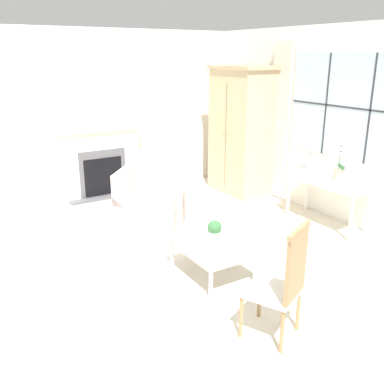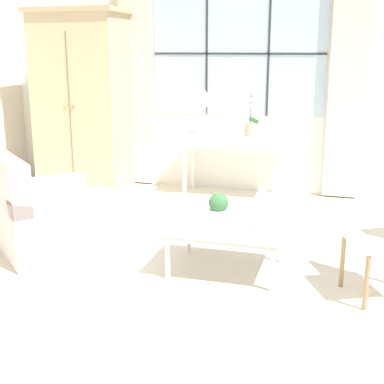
{
  "view_description": "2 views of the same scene",
  "coord_description": "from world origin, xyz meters",
  "px_view_note": "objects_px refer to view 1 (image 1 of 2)",
  "views": [
    {
      "loc": [
        4.04,
        -2.02,
        2.39
      ],
      "look_at": [
        0.21,
        0.31,
        0.94
      ],
      "focal_mm": 40.0,
      "sensor_mm": 36.0,
      "label": 1
    },
    {
      "loc": [
        1.3,
        -3.51,
        1.73
      ],
      "look_at": [
        0.18,
        0.4,
        0.64
      ],
      "focal_mm": 50.0,
      "sensor_mm": 36.0,
      "label": 2
    }
  ],
  "objects_px": {
    "console_table": "(329,181)",
    "table_lamp": "(310,143)",
    "potted_orchid": "(339,166)",
    "pillar_candle": "(219,249)",
    "armchair_upholstered": "(149,209)",
    "side_chair_wooden": "(284,279)",
    "armoire": "(242,131)",
    "potted_plant_small": "(214,230)",
    "coffee_table": "(212,247)",
    "fireplace": "(100,156)"
  },
  "relations": [
    {
      "from": "side_chair_wooden",
      "to": "pillar_candle",
      "type": "bearing_deg",
      "value": 178.9
    },
    {
      "from": "fireplace",
      "to": "console_table",
      "type": "relative_size",
      "value": 1.73
    },
    {
      "from": "fireplace",
      "to": "coffee_table",
      "type": "relative_size",
      "value": 2.38
    },
    {
      "from": "table_lamp",
      "to": "fireplace",
      "type": "bearing_deg",
      "value": -138.28
    },
    {
      "from": "side_chair_wooden",
      "to": "coffee_table",
      "type": "relative_size",
      "value": 1.18
    },
    {
      "from": "armoire",
      "to": "table_lamp",
      "type": "height_order",
      "value": "armoire"
    },
    {
      "from": "table_lamp",
      "to": "potted_plant_small",
      "type": "bearing_deg",
      "value": -72.23
    },
    {
      "from": "console_table",
      "to": "side_chair_wooden",
      "type": "relative_size",
      "value": 1.17
    },
    {
      "from": "potted_plant_small",
      "to": "pillar_candle",
      "type": "xyz_separation_m",
      "value": [
        0.35,
        -0.18,
        -0.05
      ]
    },
    {
      "from": "armoire",
      "to": "potted_plant_small",
      "type": "bearing_deg",
      "value": -42.96
    },
    {
      "from": "potted_orchid",
      "to": "side_chair_wooden",
      "type": "height_order",
      "value": "potted_orchid"
    },
    {
      "from": "armchair_upholstered",
      "to": "side_chair_wooden",
      "type": "distance_m",
      "value": 2.86
    },
    {
      "from": "table_lamp",
      "to": "coffee_table",
      "type": "xyz_separation_m",
      "value": [
        0.78,
        -2.25,
        -0.81
      ]
    },
    {
      "from": "fireplace",
      "to": "armoire",
      "type": "xyz_separation_m",
      "value": [
        1.03,
        2.24,
        0.39
      ]
    },
    {
      "from": "console_table",
      "to": "armchair_upholstered",
      "type": "distance_m",
      "value": 2.61
    },
    {
      "from": "console_table",
      "to": "armoire",
      "type": "bearing_deg",
      "value": -177.26
    },
    {
      "from": "fireplace",
      "to": "side_chair_wooden",
      "type": "height_order",
      "value": "fireplace"
    },
    {
      "from": "coffee_table",
      "to": "armchair_upholstered",
      "type": "bearing_deg",
      "value": -179.69
    },
    {
      "from": "pillar_candle",
      "to": "table_lamp",
      "type": "bearing_deg",
      "value": 113.97
    },
    {
      "from": "armchair_upholstered",
      "to": "potted_plant_small",
      "type": "height_order",
      "value": "armchair_upholstered"
    },
    {
      "from": "armchair_upholstered",
      "to": "side_chair_wooden",
      "type": "height_order",
      "value": "side_chair_wooden"
    },
    {
      "from": "table_lamp",
      "to": "potted_orchid",
      "type": "bearing_deg",
      "value": -1.22
    },
    {
      "from": "table_lamp",
      "to": "pillar_candle",
      "type": "height_order",
      "value": "table_lamp"
    },
    {
      "from": "fireplace",
      "to": "pillar_candle",
      "type": "relative_size",
      "value": 15.81
    },
    {
      "from": "armoire",
      "to": "table_lamp",
      "type": "bearing_deg",
      "value": 2.22
    },
    {
      "from": "coffee_table",
      "to": "pillar_candle",
      "type": "distance_m",
      "value": 0.29
    },
    {
      "from": "armchair_upholstered",
      "to": "coffee_table",
      "type": "xyz_separation_m",
      "value": [
        1.6,
        0.01,
        0.05
      ]
    },
    {
      "from": "console_table",
      "to": "armchair_upholstered",
      "type": "height_order",
      "value": "armchair_upholstered"
    },
    {
      "from": "armoire",
      "to": "side_chair_wooden",
      "type": "bearing_deg",
      "value": -32.57
    },
    {
      "from": "coffee_table",
      "to": "potted_plant_small",
      "type": "distance_m",
      "value": 0.2
    },
    {
      "from": "console_table",
      "to": "armchair_upholstered",
      "type": "relative_size",
      "value": 1.07
    },
    {
      "from": "console_table",
      "to": "table_lamp",
      "type": "xyz_separation_m",
      "value": [
        -0.39,
        -0.03,
        0.5
      ]
    },
    {
      "from": "armoire",
      "to": "table_lamp",
      "type": "distance_m",
      "value": 1.56
    },
    {
      "from": "armoire",
      "to": "table_lamp",
      "type": "xyz_separation_m",
      "value": [
        1.56,
        0.06,
        0.05
      ]
    },
    {
      "from": "side_chair_wooden",
      "to": "potted_plant_small",
      "type": "xyz_separation_m",
      "value": [
        -1.34,
        0.2,
        -0.08
      ]
    },
    {
      "from": "potted_orchid",
      "to": "pillar_candle",
      "type": "distance_m",
      "value": 2.42
    },
    {
      "from": "console_table",
      "to": "coffee_table",
      "type": "bearing_deg",
      "value": -80.09
    },
    {
      "from": "armchair_upholstered",
      "to": "side_chair_wooden",
      "type": "bearing_deg",
      "value": -1.98
    },
    {
      "from": "side_chair_wooden",
      "to": "potted_plant_small",
      "type": "distance_m",
      "value": 1.36
    },
    {
      "from": "fireplace",
      "to": "armoire",
      "type": "height_order",
      "value": "armoire"
    },
    {
      "from": "potted_plant_small",
      "to": "coffee_table",
      "type": "bearing_deg",
      "value": -44.18
    },
    {
      "from": "potted_orchid",
      "to": "side_chair_wooden",
      "type": "distance_m",
      "value": 2.78
    },
    {
      "from": "armoire",
      "to": "armchair_upholstered",
      "type": "xyz_separation_m",
      "value": [
        0.74,
        -2.19,
        -0.82
      ]
    },
    {
      "from": "table_lamp",
      "to": "side_chair_wooden",
      "type": "relative_size",
      "value": 0.5
    },
    {
      "from": "table_lamp",
      "to": "potted_orchid",
      "type": "height_order",
      "value": "potted_orchid"
    },
    {
      "from": "armchair_upholstered",
      "to": "side_chair_wooden",
      "type": "xyz_separation_m",
      "value": [
        2.85,
        -0.1,
        0.29
      ]
    },
    {
      "from": "coffee_table",
      "to": "side_chair_wooden",
      "type": "bearing_deg",
      "value": -4.91
    },
    {
      "from": "potted_orchid",
      "to": "armoire",
      "type": "bearing_deg",
      "value": -178.7
    },
    {
      "from": "console_table",
      "to": "table_lamp",
      "type": "distance_m",
      "value": 0.63
    },
    {
      "from": "armoire",
      "to": "side_chair_wooden",
      "type": "height_order",
      "value": "armoire"
    }
  ]
}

